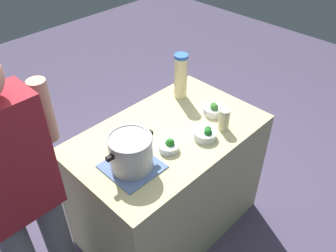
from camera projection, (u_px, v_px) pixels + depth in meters
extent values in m
plane|color=#4B425D|center=(168.00, 222.00, 2.69)|extent=(8.00, 8.00, 0.00)
cube|color=#BAB683|center=(168.00, 182.00, 2.42)|extent=(1.22, 0.75, 0.89)
cube|color=#5871A6|center=(132.00, 166.00, 1.91)|extent=(0.28, 0.29, 0.01)
cylinder|color=#B7B7BC|center=(131.00, 153.00, 1.85)|extent=(0.23, 0.23, 0.19)
torus|color=#99999E|center=(130.00, 139.00, 1.79)|extent=(0.24, 0.24, 0.01)
cube|color=black|center=(149.00, 134.00, 1.89)|extent=(0.04, 0.02, 0.02)
cube|color=black|center=(110.00, 158.00, 1.74)|extent=(0.04, 0.02, 0.02)
cylinder|color=beige|center=(181.00, 78.00, 2.37)|extent=(0.09, 0.09, 0.30)
cylinder|color=blue|center=(181.00, 56.00, 2.27)|extent=(0.09, 0.09, 0.02)
ellipsoid|color=yellow|center=(180.00, 68.00, 2.32)|extent=(0.04, 0.04, 0.01)
cylinder|color=beige|center=(224.00, 120.00, 2.14)|extent=(0.07, 0.07, 0.13)
cylinder|color=#B2AD99|center=(225.00, 111.00, 2.09)|extent=(0.07, 0.07, 0.01)
cylinder|color=silver|center=(169.00, 147.00, 2.01)|extent=(0.12, 0.12, 0.04)
ellipsoid|color=#2B6E35|center=(169.00, 145.00, 2.00)|extent=(0.04, 0.04, 0.04)
ellipsoid|color=#257922|center=(170.00, 143.00, 1.99)|extent=(0.05, 0.05, 0.06)
ellipsoid|color=#217426|center=(169.00, 143.00, 2.00)|extent=(0.04, 0.04, 0.04)
cylinder|color=silver|center=(213.00, 111.00, 2.29)|extent=(0.13, 0.13, 0.05)
ellipsoid|color=#3C7B31|center=(214.00, 108.00, 2.25)|extent=(0.05, 0.05, 0.06)
ellipsoid|color=#2B741C|center=(213.00, 106.00, 2.29)|extent=(0.04, 0.04, 0.05)
cylinder|color=silver|center=(205.00, 134.00, 2.09)|extent=(0.14, 0.14, 0.05)
ellipsoid|color=#2D662B|center=(208.00, 130.00, 2.08)|extent=(0.04, 0.04, 0.05)
ellipsoid|color=#1F7425|center=(208.00, 133.00, 2.06)|extent=(0.05, 0.05, 0.05)
ellipsoid|color=#1F8121|center=(209.00, 132.00, 2.07)|extent=(0.04, 0.04, 0.05)
cylinder|color=slate|center=(61.00, 249.00, 2.00)|extent=(0.14, 0.14, 0.91)
cube|color=maroon|center=(7.00, 161.00, 1.47)|extent=(0.34, 0.20, 0.61)
cylinder|color=tan|center=(44.00, 111.00, 1.49)|extent=(0.08, 0.08, 0.30)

